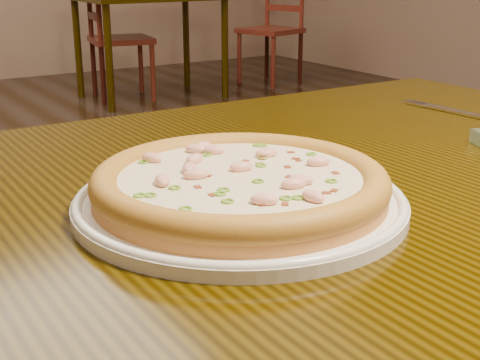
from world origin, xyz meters
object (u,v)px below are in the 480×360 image
plate (240,201)px  chair_c (113,39)px  bg_table_right (150,8)px  chair_d (274,29)px  hero_table (303,255)px  pizza (240,183)px

plate → chair_c: (1.53, 4.10, -0.32)m
plate → chair_c: chair_c is taller
plate → bg_table_right: size_ratio=0.32×
plate → chair_d: chair_d is taller
bg_table_right → chair_d: bearing=3.3°
hero_table → pizza: bearing=-157.5°
pizza → bg_table_right: bearing=66.0°
hero_table → plate: size_ratio=3.70×
plate → chair_d: size_ratio=0.34×
bg_table_right → chair_c: 0.35m
hero_table → bg_table_right: bearing=67.2°
hero_table → chair_d: bearing=55.0°
pizza → chair_d: (2.93, 4.07, -0.34)m
hero_table → chair_c: chair_c is taller
hero_table → bg_table_right: (1.66, 3.95, 0.00)m
pizza → plate: bearing=-94.8°
plate → pizza: pizza is taller
plate → bg_table_right: plate is taller
pizza → bg_table_right: (1.78, 4.00, -0.12)m
pizza → chair_d: size_ratio=0.30×
plate → chair_c: bearing=69.6°
chair_d → hero_table: bearing=-125.0°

